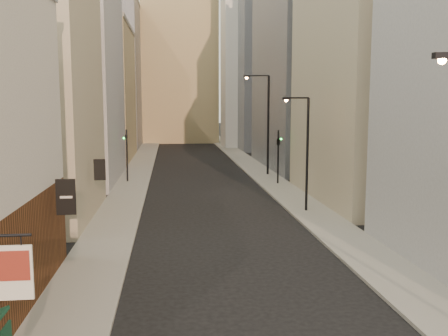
# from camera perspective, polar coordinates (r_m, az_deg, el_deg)

# --- Properties ---
(sidewalk_left) EXTENTS (3.00, 140.00, 0.15)m
(sidewalk_left) POSITION_cam_1_polar(r_m,az_deg,el_deg) (62.33, -9.36, 0.56)
(sidewalk_left) COLOR gray
(sidewalk_left) RESTS_ON ground
(sidewalk_right) EXTENTS (3.00, 140.00, 0.15)m
(sidewalk_right) POSITION_cam_1_polar(r_m,az_deg,el_deg) (62.95, 2.54, 0.72)
(sidewalk_right) COLOR gray
(sidewalk_right) RESTS_ON ground
(left_bldg_beige) EXTENTS (8.00, 12.00, 16.00)m
(left_bldg_beige) POSITION_cam_1_polar(r_m,az_deg,el_deg) (34.01, -21.75, 7.85)
(left_bldg_beige) COLOR tan
(left_bldg_beige) RESTS_ON ground
(left_bldg_grey) EXTENTS (8.00, 16.00, 20.00)m
(left_bldg_grey) POSITION_cam_1_polar(r_m,az_deg,el_deg) (49.68, -16.88, 10.08)
(left_bldg_grey) COLOR #9B9BA0
(left_bldg_grey) RESTS_ON ground
(left_bldg_tan) EXTENTS (8.00, 18.00, 17.00)m
(left_bldg_tan) POSITION_cam_1_polar(r_m,az_deg,el_deg) (67.41, -14.00, 8.12)
(left_bldg_tan) COLOR tan
(left_bldg_tan) RESTS_ON ground
(left_bldg_wingrid) EXTENTS (8.00, 20.00, 24.00)m
(left_bldg_wingrid) POSITION_cam_1_polar(r_m,az_deg,el_deg) (87.38, -12.28, 10.27)
(left_bldg_wingrid) COLOR gray
(left_bldg_wingrid) RESTS_ON ground
(right_bldg_beige) EXTENTS (8.00, 16.00, 20.00)m
(right_bldg_beige) POSITION_cam_1_polar(r_m,az_deg,el_deg) (39.81, 16.26, 10.83)
(right_bldg_beige) COLOR tan
(right_bldg_beige) RESTS_ON ground
(right_bldg_wingrid) EXTENTS (8.00, 20.00, 26.00)m
(right_bldg_wingrid) POSITION_cam_1_polar(r_m,az_deg,el_deg) (59.00, 8.79, 12.76)
(right_bldg_wingrid) COLOR gray
(right_bldg_wingrid) RESTS_ON ground
(clock_tower) EXTENTS (14.00, 14.00, 44.90)m
(clock_tower) POSITION_cam_1_polar(r_m,az_deg,el_deg) (99.34, -5.13, 13.30)
(clock_tower) COLOR tan
(clock_tower) RESTS_ON ground
(white_tower) EXTENTS (8.00, 8.00, 41.50)m
(white_tower) POSITION_cam_1_polar(r_m,az_deg,el_deg) (86.50, 2.61, 14.85)
(white_tower) COLOR silver
(white_tower) RESTS_ON ground
(streetlamp_mid) EXTENTS (1.98, 0.80, 7.83)m
(streetlamp_mid) POSITION_cam_1_polar(r_m,az_deg,el_deg) (33.98, 9.23, 2.33)
(streetlamp_mid) COLOR black
(streetlamp_mid) RESTS_ON ground
(streetlamp_far) EXTENTS (2.59, 1.07, 10.26)m
(streetlamp_far) POSITION_cam_1_polar(r_m,az_deg,el_deg) (51.23, 4.78, 5.65)
(streetlamp_far) COLOR black
(streetlamp_far) RESTS_ON ground
(traffic_light_left) EXTENTS (0.61, 0.57, 5.00)m
(traffic_light_left) POSITION_cam_1_polar(r_m,az_deg,el_deg) (47.30, -11.07, 2.67)
(traffic_light_left) COLOR black
(traffic_light_left) RESTS_ON ground
(traffic_light_right) EXTENTS (0.62, 0.58, 5.00)m
(traffic_light_right) POSITION_cam_1_polar(r_m,az_deg,el_deg) (45.52, 6.22, 2.72)
(traffic_light_right) COLOR black
(traffic_light_right) RESTS_ON ground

